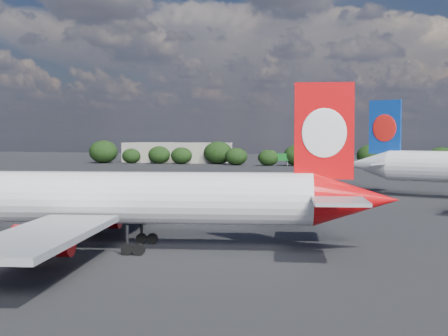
% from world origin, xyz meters
% --- Properties ---
extents(ground, '(500.00, 500.00, 0.00)m').
position_xyz_m(ground, '(0.00, 60.00, 0.00)').
color(ground, black).
rests_on(ground, ground).
extents(qantas_airliner, '(48.19, 46.12, 15.86)m').
position_xyz_m(qantas_airliner, '(6.60, 12.03, 4.83)').
color(qantas_airliner, white).
rests_on(qantas_airliner, ground).
extents(terminal_building, '(42.00, 16.00, 8.00)m').
position_xyz_m(terminal_building, '(-65.00, 192.00, 4.00)').
color(terminal_building, '#9F9989').
rests_on(terminal_building, ground).
extents(highway_sign, '(6.00, 0.30, 4.50)m').
position_xyz_m(highway_sign, '(-18.00, 176.00, 3.13)').
color(highway_sign, '#156A21').
rests_on(highway_sign, ground).
extents(billboard_yellow, '(5.00, 0.30, 5.50)m').
position_xyz_m(billboard_yellow, '(12.00, 182.00, 3.87)').
color(billboard_yellow, yellow).
rests_on(billboard_yellow, ground).
extents(horizon_treeline, '(206.95, 17.34, 9.11)m').
position_xyz_m(horizon_treeline, '(10.56, 179.53, 3.87)').
color(horizon_treeline, black).
rests_on(horizon_treeline, ground).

